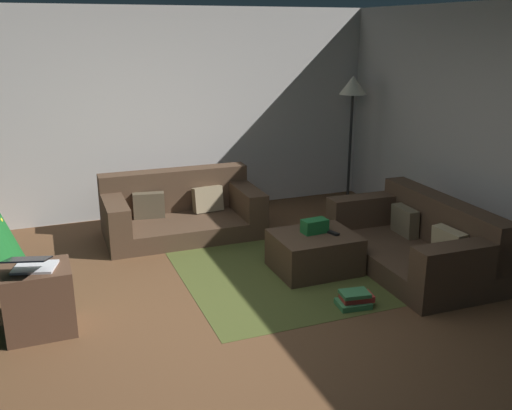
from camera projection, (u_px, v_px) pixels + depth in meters
ground_plane at (218, 323)px, 4.69m from camera, size 6.40×6.40×0.00m
rear_partition at (140, 115)px, 7.09m from camera, size 6.40×0.12×2.60m
couch_left at (180, 211)px, 6.71m from camera, size 1.80×1.01×0.71m
couch_right at (419, 242)px, 5.72m from camera, size 1.03×1.84×0.70m
ottoman at (314, 252)px, 5.66m from camera, size 0.80×0.66×0.38m
gift_box at (315, 226)px, 5.64m from camera, size 0.26×0.16×0.14m
tv_remote at (332, 233)px, 5.62m from camera, size 0.10×0.17×0.02m
side_table at (39, 300)px, 4.49m from camera, size 0.52×0.44×0.55m
laptop at (32, 264)px, 4.34m from camera, size 0.41×0.46×0.17m
book_stack at (355, 299)px, 4.95m from camera, size 0.34×0.24×0.14m
corner_lamp at (353, 95)px, 7.46m from camera, size 0.36×0.36×1.74m
area_rug at (314, 270)px, 5.72m from camera, size 2.60×2.00×0.01m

